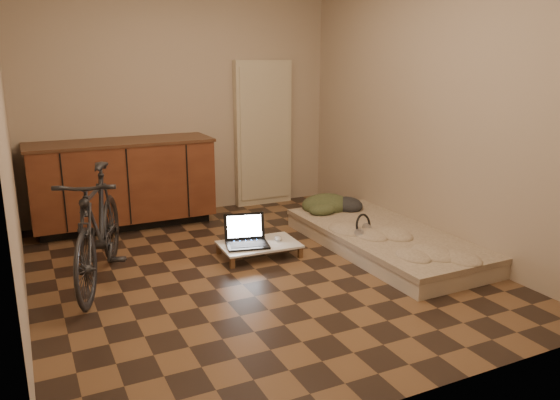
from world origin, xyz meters
name	(u,v)px	position (x,y,z in m)	size (l,w,h in m)	color
room_shell	(253,114)	(0.00, 0.00, 1.30)	(3.50, 4.00, 2.60)	brown
cabinets	(123,183)	(-0.75, 1.70, 0.47)	(1.84, 0.62, 0.91)	black
appliance_panel	(263,134)	(0.95, 1.94, 0.85)	(0.70, 0.10, 1.70)	beige
bicycle	(98,222)	(-1.20, 0.26, 0.51)	(0.46, 1.56, 1.01)	black
futon	(386,239)	(1.30, -0.07, 0.09)	(1.02, 2.10, 0.18)	#C4B49D
clothing_pile	(332,198)	(1.23, 0.80, 0.29)	(0.56, 0.46, 0.22)	#394226
headphones	(363,225)	(1.04, -0.05, 0.26)	(0.25, 0.23, 0.16)	black
lap_desk	(259,245)	(0.16, 0.28, 0.10)	(0.71, 0.48, 0.12)	brown
laptop	(246,239)	(0.05, 0.31, 0.17)	(0.43, 0.40, 0.25)	black
mouse	(278,238)	(0.35, 0.29, 0.14)	(0.07, 0.11, 0.04)	silver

